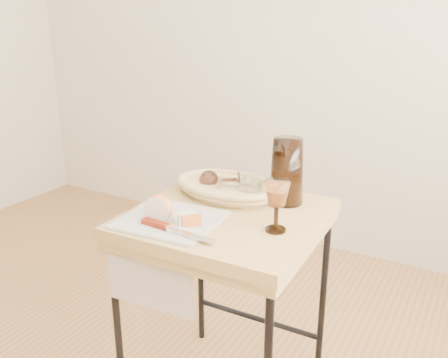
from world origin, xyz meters
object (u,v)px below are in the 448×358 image
Objects in this scene: goblet_lying_b at (237,185)px; pitcher at (287,171)px; apple_half at (160,207)px; bread_basket at (227,189)px; wine_goblet at (277,206)px; table_knife at (174,229)px; goblet_lying_a at (222,180)px; side_table at (227,312)px; tea_towel at (171,219)px.

pitcher reaches higher than goblet_lying_b.
bread_basket is at bearing 65.51° from apple_half.
wine_goblet is at bearing -30.99° from bread_basket.
bread_basket is 0.31m from apple_half.
goblet_lying_a is at bearing 101.76° from table_knife.
wine_goblet is (0.19, -0.05, 0.45)m from side_table.
table_knife is at bearing -104.53° from side_table.
wine_goblet is at bearing 37.04° from table_knife.
wine_goblet is (0.22, -0.16, 0.03)m from goblet_lying_b.
apple_half is at bearing -161.55° from wine_goblet.
goblet_lying_a is (-0.11, 0.15, 0.42)m from side_table.
goblet_lying_b is at bearing -164.48° from pitcher.
goblet_lying_b reaches higher than side_table.
pitcher reaches higher than bread_basket.
tea_towel is at bearing -126.79° from goblet_lying_b.
pitcher is at bearing 152.30° from goblet_lying_a.
side_table is 0.53m from pitcher.
table_knife is (-0.03, -0.33, -0.04)m from goblet_lying_b.
pitcher is at bearing 5.54° from goblet_lying_b.
pitcher is (0.13, 0.18, 0.48)m from side_table.
tea_towel is 0.33m from wine_goblet.
bread_basket is 3.02× the size of goblet_lying_a.
goblet_lying_b is (-0.03, 0.12, 0.42)m from side_table.
goblet_lying_a is at bearing 139.63° from goblet_lying_b.
apple_half is 0.11m from table_knife.
wine_goblet is at bearing -14.08° from side_table.
goblet_lying_a is (-0.03, 0.02, 0.02)m from bread_basket.
apple_half is (-0.15, -0.16, 0.42)m from side_table.
goblet_lying_a is at bearing 179.68° from pitcher.
wine_goblet reaches higher than tea_towel.
goblet_lying_b is 0.33m from table_knife.
goblet_lying_b is (0.08, -0.04, 0.00)m from goblet_lying_a.
tea_towel is 0.29m from goblet_lying_a.
goblet_lying_a is at bearing 71.63° from apple_half.
table_knife is (0.06, -0.07, 0.01)m from tea_towel.
pitcher is 2.97× the size of apple_half.
goblet_lying_b is 0.50× the size of pitcher.
bread_basket is 0.04m from goblet_lying_a.
wine_goblet is (0.27, -0.18, 0.05)m from bread_basket.
goblet_lying_a is at bearing 83.09° from tea_towel.
bread_basket is 3.93× the size of apple_half.
goblet_lying_b is at bearing 88.39° from table_knife.
table_knife is (-0.18, -0.39, -0.10)m from pitcher.
goblet_lying_b is at bearing -18.42° from bread_basket.
apple_half is (-0.04, -0.31, -0.00)m from goblet_lying_a.
apple_half is at bearing -145.72° from tea_towel.
side_table is 2.14× the size of bread_basket.
side_table is 0.49m from wine_goblet.
pitcher is 1.69× the size of wine_goblet.
bread_basket reaches higher than side_table.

